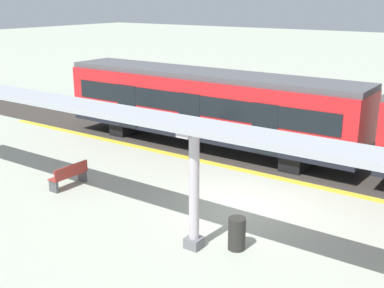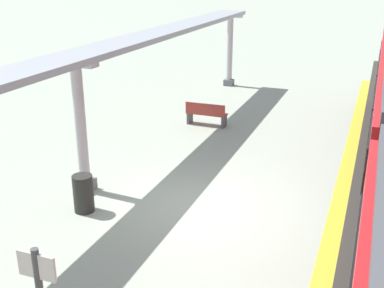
{
  "view_description": "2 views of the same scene",
  "coord_description": "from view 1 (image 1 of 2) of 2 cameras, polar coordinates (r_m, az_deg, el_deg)",
  "views": [
    {
      "loc": [
        12.9,
        7.04,
        6.61
      ],
      "look_at": [
        -1.73,
        -3.2,
        1.23
      ],
      "focal_mm": 45.65,
      "sensor_mm": 36.0,
      "label": 1
    },
    {
      "loc": [
        -3.72,
        9.76,
        5.49
      ],
      "look_at": [
        0.61,
        -1.33,
        1.08
      ],
      "focal_mm": 44.92,
      "sensor_mm": 36.0,
      "label": 2
    }
  ],
  "objects": [
    {
      "name": "canopy_pillar_second",
      "position": [
        12.99,
        0.25,
        -5.34
      ],
      "size": [
        1.1,
        0.44,
        3.38
      ],
      "color": "slate",
      "rests_on": "ground"
    },
    {
      "name": "canopy_beam",
      "position": [
        12.59,
        -0.75,
        2.3
      ],
      "size": [
        1.2,
        25.54,
        0.16
      ],
      "primitive_type": "cube",
      "color": "#A8AAB2",
      "rests_on": "canopy_pillar_nearest"
    },
    {
      "name": "train_near_carriage",
      "position": [
        22.0,
        1.64,
        4.23
      ],
      "size": [
        2.65,
        14.39,
        3.48
      ],
      "color": "red",
      "rests_on": "ground"
    },
    {
      "name": "trackbed",
      "position": [
        20.38,
        12.85,
        -2.57
      ],
      "size": [
        3.2,
        43.99,
        0.01
      ],
      "primitive_type": "cube",
      "color": "#38332D",
      "rests_on": "ground"
    },
    {
      "name": "ground_plane",
      "position": [
        16.11,
        5.85,
        -7.53
      ],
      "size": [
        176.0,
        176.0,
        0.0
      ],
      "primitive_type": "plane",
      "color": "#A5AD9C"
    },
    {
      "name": "tactile_edge_strip",
      "position": [
        18.82,
        10.73,
        -4.08
      ],
      "size": [
        0.39,
        31.99,
        0.01
      ],
      "primitive_type": "cube",
      "color": "gold",
      "rests_on": "ground"
    },
    {
      "name": "trash_bin",
      "position": [
        13.51,
        5.25,
        -10.38
      ],
      "size": [
        0.48,
        0.48,
        0.92
      ],
      "primitive_type": "cylinder",
      "color": "#292925",
      "rests_on": "ground"
    },
    {
      "name": "bench_near_end",
      "position": [
        18.19,
        -14.13,
        -3.57
      ],
      "size": [
        1.5,
        0.45,
        0.86
      ],
      "color": "#9D322A",
      "rests_on": "ground"
    }
  ]
}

